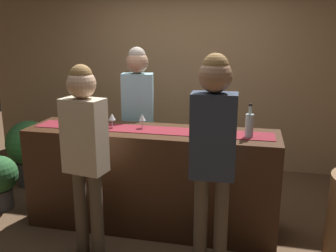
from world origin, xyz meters
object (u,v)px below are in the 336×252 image
(wine_glass_mid_counter, at_px, (112,117))
(bartender, at_px, (138,107))
(wine_bottle_clear, at_px, (249,125))
(wine_bottle_amber, at_px, (202,121))
(wine_glass_near_customer, at_px, (220,124))
(wine_glass_far_end, at_px, (142,118))
(potted_plant_tall, at_px, (29,148))
(customer_sipping, at_px, (213,142))
(wine_bottle_green, at_px, (85,115))
(customer_browsing, at_px, (85,143))

(wine_glass_mid_counter, relative_size, bartender, 0.08)
(wine_bottle_clear, xyz_separation_m, bartender, (-1.22, 0.63, -0.02))
(wine_bottle_amber, distance_m, wine_glass_mid_counter, 0.87)
(wine_glass_near_customer, bearing_deg, wine_glass_far_end, 173.70)
(potted_plant_tall, bearing_deg, customer_sipping, -28.01)
(wine_bottle_green, distance_m, customer_sipping, 1.47)
(wine_glass_mid_counter, height_order, customer_sipping, customer_sipping)
(wine_bottle_green, bearing_deg, customer_browsing, -65.46)
(wine_glass_mid_counter, bearing_deg, wine_glass_near_customer, -2.16)
(wine_bottle_amber, bearing_deg, wine_glass_mid_counter, -178.92)
(bartender, distance_m, customer_sipping, 1.53)
(wine_bottle_amber, bearing_deg, wine_glass_near_customer, -18.77)
(customer_browsing, bearing_deg, wine_bottle_green, 124.24)
(customer_sipping, distance_m, customer_browsing, 1.05)
(wine_glass_far_end, bearing_deg, customer_browsing, -114.06)
(wine_glass_far_end, distance_m, customer_browsing, 0.72)
(wine_bottle_clear, relative_size, wine_bottle_green, 1.00)
(wine_glass_mid_counter, distance_m, potted_plant_tall, 1.66)
(wine_glass_near_customer, bearing_deg, customer_sipping, -89.55)
(wine_glass_near_customer, height_order, wine_glass_far_end, same)
(wine_bottle_amber, xyz_separation_m, customer_sipping, (0.17, -0.63, -0.01))
(wine_bottle_amber, bearing_deg, bartender, 144.52)
(customer_browsing, bearing_deg, wine_bottle_clear, 33.32)
(wine_bottle_clear, relative_size, bartender, 0.17)
(bartender, xyz_separation_m, customer_browsing, (-0.08, -1.19, -0.06))
(wine_glass_far_end, bearing_deg, wine_bottle_green, -176.73)
(wine_glass_far_end, relative_size, customer_sipping, 0.08)
(potted_plant_tall, bearing_deg, wine_bottle_clear, -15.08)
(wine_bottle_amber, relative_size, wine_glass_far_end, 2.10)
(wine_glass_near_customer, distance_m, customer_sipping, 0.57)
(wine_bottle_clear, height_order, potted_plant_tall, wine_bottle_clear)
(wine_bottle_clear, relative_size, customer_browsing, 0.18)
(wine_glass_mid_counter, height_order, potted_plant_tall, wine_glass_mid_counter)
(wine_glass_mid_counter, xyz_separation_m, bartender, (0.08, 0.58, -0.02))
(wine_bottle_green, height_order, customer_sipping, customer_sipping)
(wine_glass_far_end, xyz_separation_m, customer_browsing, (-0.29, -0.66, -0.08))
(bartender, bearing_deg, wine_bottle_amber, 132.85)
(customer_sipping, relative_size, customer_browsing, 1.06)
(wine_bottle_amber, xyz_separation_m, wine_bottle_green, (-1.16, -0.01, 0.00))
(wine_bottle_amber, bearing_deg, customer_browsing, -144.31)
(wine_glass_near_customer, bearing_deg, wine_glass_mid_counter, 177.84)
(wine_bottle_amber, height_order, bartender, bartender)
(wine_bottle_amber, distance_m, customer_browsing, 1.08)
(bartender, bearing_deg, wine_bottle_green, 45.68)
(wine_bottle_clear, distance_m, wine_bottle_amber, 0.43)
(wine_bottle_green, distance_m, bartender, 0.68)
(wine_bottle_green, bearing_deg, wine_glass_mid_counter, -2.08)
(wine_bottle_amber, bearing_deg, customer_sipping, -75.04)
(wine_bottle_amber, xyz_separation_m, wine_glass_mid_counter, (-0.87, -0.02, -0.01))
(wine_bottle_amber, relative_size, customer_browsing, 0.18)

